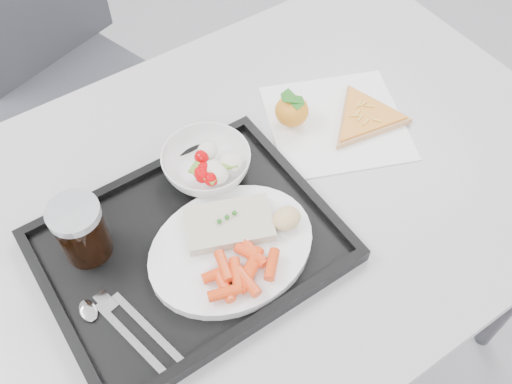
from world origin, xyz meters
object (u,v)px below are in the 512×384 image
Objects in this scene: chair at (63,61)px; salad_bowl at (206,163)px; dinner_plate at (231,248)px; cola_glass at (81,230)px; pizza_slice at (365,117)px; tray at (190,247)px; tangerine at (292,111)px; table at (257,209)px.

chair reaches higher than salad_bowl.
dinner_plate is 0.17m from salad_bowl.
pizza_slice is at bearing -2.56° from cola_glass.
salad_bowl is (0.05, 0.16, 0.01)m from dinner_plate.
tray is at bearing -94.15° from chair.
tangerine is at bearing 6.39° from cola_glass.
chair is 0.83m from tray.
table is at bearing -147.65° from tangerine.
tangerine is at bearing -70.40° from chair.
tangerine is (0.30, 0.13, 0.03)m from tray.
cola_glass is 0.56m from pizza_slice.
pizza_slice is at bearing 16.01° from dinner_plate.
salad_bowl reaches higher than table.
salad_bowl is 0.24m from cola_glass.
dinner_plate reaches higher than pizza_slice.
chair is at bearing 89.39° from dinner_plate.
salad_bowl is 0.20m from tangerine.
table is 0.78m from chair.
table is at bearing -48.22° from salad_bowl.
dinner_plate is at bearing -43.78° from tray.
tangerine reaches higher than salad_bowl.
tray is (-0.06, -0.80, 0.22)m from chair.
pizza_slice is at bearing 3.18° from table.
table is at bearing 15.51° from tray.
tray is 0.15m from salad_bowl.
tangerine is 0.14m from pizza_slice.
pizza_slice is at bearing 7.98° from tray.
table is 0.19m from tangerine.
chair is 3.44× the size of dinner_plate.
chair is at bearing 74.99° from cola_glass.
tangerine reaches higher than dinner_plate.
chair reaches higher than tray.
chair is 3.84× the size of pizza_slice.
cola_glass reaches higher than pizza_slice.
cola_glass reaches higher than salad_bowl.
cola_glass is 1.43× the size of tangerine.
pizza_slice is at bearing -9.28° from salad_bowl.
salad_bowl is (0.04, -0.69, 0.25)m from chair.
chair is 0.85m from pizza_slice.
salad_bowl is at bearing -86.53° from chair.
pizza_slice is (0.42, 0.06, 0.00)m from tray.
chair is 8.61× the size of cola_glass.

